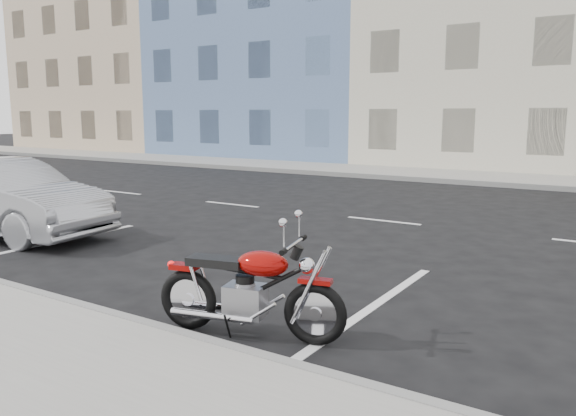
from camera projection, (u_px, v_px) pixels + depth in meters
name	position (u px, v px, depth m)	size (l,w,h in m)	color
ground	(483.00, 232.00, 10.56)	(120.00, 120.00, 0.00)	black
sidewalk_far	(402.00, 173.00, 20.43)	(80.00, 3.40, 0.15)	gray
curb_far	(383.00, 177.00, 19.02)	(80.00, 0.12, 0.16)	gray
bldg_far_west	(145.00, 56.00, 36.95)	(12.00, 12.00, 12.00)	#C9AF8E
bldg_blue	(301.00, 34.00, 30.48)	(12.00, 12.00, 13.00)	#5874A1
bldg_cream	(538.00, 31.00, 24.21)	(12.00, 12.00, 11.50)	beige
motorcycle	(318.00, 300.00, 5.28)	(1.93, 0.79, 0.99)	black
sedan_silver	(4.00, 198.00, 10.08)	(1.46, 4.20, 1.38)	#9FA1A6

